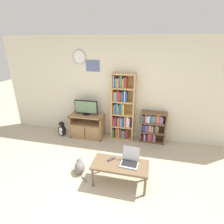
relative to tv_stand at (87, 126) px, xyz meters
The scene contains 11 objects.
ground_plane 2.20m from the tv_stand, 66.69° to the right, with size 18.00×18.00×0.00m, color #BCAD93.
wall_back 1.33m from the tv_stand, 18.59° to the left, with size 6.45×0.09×2.60m.
tv_stand is the anchor object (origin of this frame).
television 0.52m from the tv_stand, 115.41° to the left, with size 0.62×0.18×0.39m.
bookshelf_tall 1.07m from the tv_stand, ahead, with size 0.59×0.25×1.75m.
bookshelf_short 1.72m from the tv_stand, ahead, with size 0.63×0.25×0.83m.
coffee_table 1.92m from the tv_stand, 51.55° to the right, with size 1.00×0.46×0.43m.
laptop 1.98m from the tv_stand, 46.50° to the right, with size 0.32×0.31×0.27m.
remote_near_laptop 1.75m from the tv_stand, 54.63° to the right, with size 0.14×0.15×0.02m.
cat 1.45m from the tv_stand, 75.72° to the right, with size 0.40×0.43×0.28m.
penguin_figurine 0.73m from the tv_stand, behind, with size 0.22×0.20×0.41m.
Camera 1 is at (0.76, -2.00, 2.43)m, focal length 28.00 mm.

